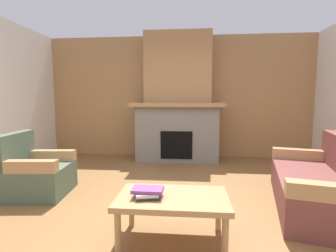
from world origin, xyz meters
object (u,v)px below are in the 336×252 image
(armchair, at_px, (36,173))
(coffee_table, at_px, (173,202))
(fireplace, at_px, (178,106))
(couch, at_px, (320,185))

(armchair, distance_m, coffee_table, 2.17)
(fireplace, bearing_deg, armchair, -129.49)
(couch, bearing_deg, coffee_table, -153.02)
(armchair, bearing_deg, couch, -1.52)
(fireplace, relative_size, coffee_table, 2.70)
(armchair, bearing_deg, fireplace, 50.51)
(armchair, xyz_separation_m, coffee_table, (1.94, -0.96, 0.08))
(couch, xyz_separation_m, armchair, (-3.64, 0.10, 0.01))
(coffee_table, bearing_deg, fireplace, 92.26)
(fireplace, height_order, armchair, fireplace)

